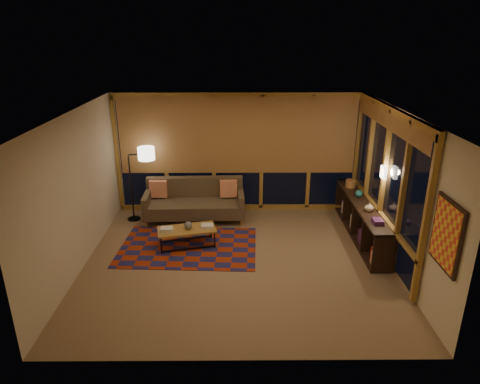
{
  "coord_description": "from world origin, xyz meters",
  "views": [
    {
      "loc": [
        -0.01,
        -6.83,
        3.95
      ],
      "look_at": [
        0.04,
        0.33,
        1.22
      ],
      "focal_mm": 32.0,
      "sensor_mm": 36.0,
      "label": 1
    }
  ],
  "objects_px": {
    "coffee_table": "(187,237)",
    "bookshelf": "(361,220)",
    "floor_lamp": "(131,185)",
    "sofa": "(194,201)"
  },
  "relations": [
    {
      "from": "sofa",
      "to": "coffee_table",
      "type": "xyz_separation_m",
      "value": [
        -0.04,
        -1.23,
        -0.25
      ]
    },
    {
      "from": "sofa",
      "to": "coffee_table",
      "type": "relative_size",
      "value": 1.94
    },
    {
      "from": "floor_lamp",
      "to": "bookshelf",
      "type": "xyz_separation_m",
      "value": [
        4.8,
        -0.87,
        -0.45
      ]
    },
    {
      "from": "coffee_table",
      "to": "bookshelf",
      "type": "relative_size",
      "value": 0.38
    },
    {
      "from": "floor_lamp",
      "to": "bookshelf",
      "type": "distance_m",
      "value": 4.9
    },
    {
      "from": "sofa",
      "to": "floor_lamp",
      "type": "bearing_deg",
      "value": 176.85
    },
    {
      "from": "coffee_table",
      "to": "bookshelf",
      "type": "bearing_deg",
      "value": -6.49
    },
    {
      "from": "sofa",
      "to": "floor_lamp",
      "type": "distance_m",
      "value": 1.41
    },
    {
      "from": "sofa",
      "to": "floor_lamp",
      "type": "xyz_separation_m",
      "value": [
        -1.36,
        0.03,
        0.38
      ]
    },
    {
      "from": "floor_lamp",
      "to": "bookshelf",
      "type": "bearing_deg",
      "value": -26.65
    }
  ]
}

